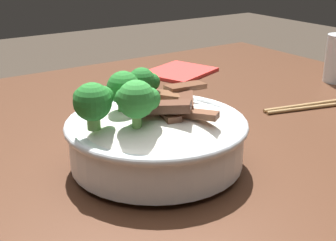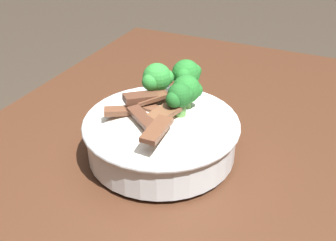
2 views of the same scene
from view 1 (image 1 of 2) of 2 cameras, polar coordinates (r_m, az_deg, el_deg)
dining_table at (r=0.81m, az=-1.66°, el=-7.10°), size 1.24×0.93×0.78m
rice_bowl at (r=0.63m, az=-1.65°, el=-1.56°), size 0.25×0.25×0.14m
chopsticks_pair at (r=0.93m, az=17.62°, el=1.78°), size 0.22×0.08×0.01m
folded_napkin at (r=1.11m, az=1.41°, el=5.96°), size 0.19×0.17×0.01m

